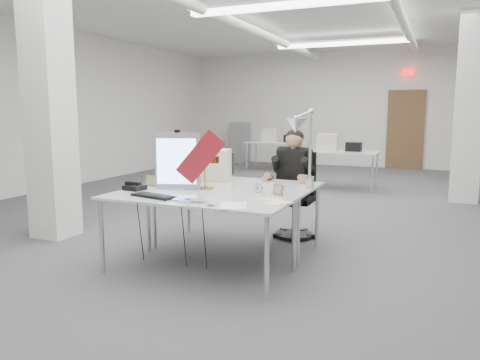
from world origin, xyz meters
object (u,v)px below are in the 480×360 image
object	(u,v)px
desk_phone	(135,188)
architect_lamp	(304,150)
laptop	(188,201)
office_chair	(295,199)
desk_main	(198,198)
monitor	(178,161)
bankers_lamp	(205,174)
seated_person	(294,166)
beige_monitor	(213,165)

from	to	relation	value
desk_phone	architect_lamp	world-z (taller)	architect_lamp
laptop	architect_lamp	bearing A→B (deg)	41.06
office_chair	desk_phone	size ratio (longest dim) A/B	5.03
desk_main	monitor	world-z (taller)	monitor
laptop	desk_phone	bearing A→B (deg)	147.99
monitor	desk_phone	size ratio (longest dim) A/B	3.07
monitor	laptop	distance (m)	0.78
bankers_lamp	seated_person	bearing A→B (deg)	56.79
seated_person	desk_phone	distance (m)	1.95
seated_person	bankers_lamp	world-z (taller)	seated_person
desk_phone	monitor	bearing A→B (deg)	37.54
monitor	bankers_lamp	distance (m)	0.31
desk_main	office_chair	bearing A→B (deg)	73.40
monitor	bankers_lamp	world-z (taller)	monitor
monitor	bankers_lamp	xyz separation A→B (m)	(0.24, 0.14, -0.14)
laptop	desk_phone	size ratio (longest dim) A/B	1.55
office_chair	laptop	bearing A→B (deg)	-90.93
office_chair	beige_monitor	size ratio (longest dim) A/B	2.53
office_chair	bankers_lamp	distance (m)	1.40
seated_person	architect_lamp	bearing A→B (deg)	-56.41
beige_monitor	desk_phone	bearing A→B (deg)	-128.98
bankers_lamp	architect_lamp	size ratio (longest dim) A/B	0.37
bankers_lamp	architect_lamp	bearing A→B (deg)	7.61
laptop	bankers_lamp	world-z (taller)	bankers_lamp
office_chair	monitor	world-z (taller)	monitor
seated_person	beige_monitor	bearing A→B (deg)	-134.18
beige_monitor	architect_lamp	world-z (taller)	architect_lamp
monitor	beige_monitor	world-z (taller)	monitor
monitor	architect_lamp	distance (m)	1.29
monitor	laptop	bearing A→B (deg)	-70.93
desk_main	monitor	xyz separation A→B (m)	(-0.39, 0.28, 0.30)
laptop	beige_monitor	size ratio (longest dim) A/B	0.78
desk_phone	bankers_lamp	bearing A→B (deg)	37.45
seated_person	monitor	xyz separation A→B (m)	(-0.86, -1.27, 0.15)
architect_lamp	beige_monitor	bearing A→B (deg)	160.97
office_chair	beige_monitor	world-z (taller)	beige_monitor
bankers_lamp	beige_monitor	xyz separation A→B (m)	(-0.19, 0.58, 0.02)
bankers_lamp	beige_monitor	size ratio (longest dim) A/B	0.82
desk_main	seated_person	distance (m)	1.63
desk_phone	beige_monitor	world-z (taller)	beige_monitor
beige_monitor	desk_main	bearing A→B (deg)	-85.48
monitor	desk_phone	world-z (taller)	monitor
monitor	desk_phone	bearing A→B (deg)	-168.49
desk_main	bankers_lamp	world-z (taller)	bankers_lamp
desk_phone	architect_lamp	distance (m)	1.76
office_chair	monitor	bearing A→B (deg)	-111.66
office_chair	seated_person	world-z (taller)	seated_person
monitor	desk_phone	distance (m)	0.52
beige_monitor	architect_lamp	distance (m)	1.26
bankers_lamp	beige_monitor	world-z (taller)	beige_monitor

